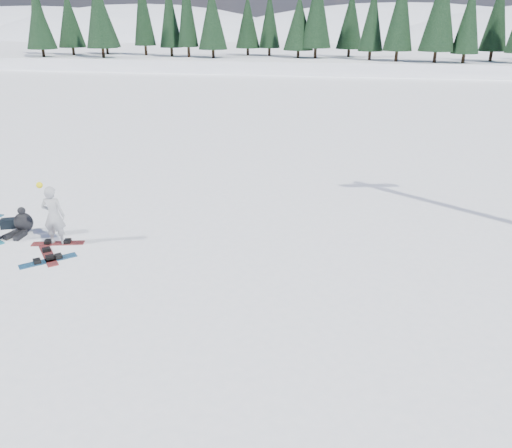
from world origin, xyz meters
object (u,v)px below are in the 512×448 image
(seated_rider, at_px, (23,223))
(snowboard_loose_a, at_px, (48,261))
(gear_bag, at_px, (9,223))
(snowboard_loose_b, at_px, (48,255))
(snowboarder_woman, at_px, (53,215))

(seated_rider, xyz_separation_m, snowboard_loose_a, (1.86, -1.66, -0.30))
(gear_bag, height_order, snowboard_loose_b, gear_bag)
(gear_bag, bearing_deg, snowboard_loose_b, -34.16)
(snowboarder_woman, height_order, seated_rider, snowboarder_woman)
(gear_bag, relative_size, snowboard_loose_a, 0.30)
(snowboarder_woman, relative_size, snowboard_loose_b, 1.29)
(gear_bag, bearing_deg, snowboard_loose_a, -36.76)
(snowboarder_woman, bearing_deg, snowboard_loose_a, 100.77)
(snowboard_loose_b, bearing_deg, seated_rider, -170.74)
(gear_bag, relative_size, snowboard_loose_b, 0.30)
(snowboard_loose_b, bearing_deg, gear_bag, -165.87)
(snowboarder_woman, bearing_deg, snowboard_loose_b, 95.48)
(snowboarder_woman, height_order, gear_bag, snowboarder_woman)
(gear_bag, xyz_separation_m, snowboard_loose_b, (2.39, -1.62, -0.14))
(snowboard_loose_a, height_order, snowboard_loose_b, same)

